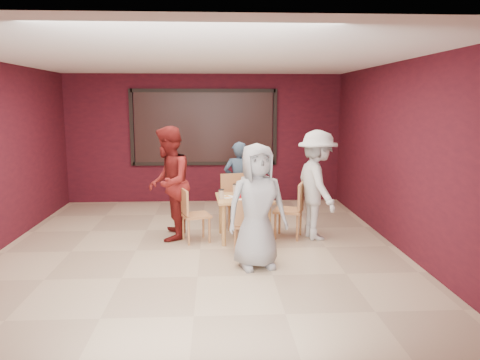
{
  "coord_description": "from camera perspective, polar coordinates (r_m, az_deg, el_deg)",
  "views": [
    {
      "loc": [
        0.23,
        -6.81,
        2.2
      ],
      "look_at": [
        0.63,
        0.52,
        0.97
      ],
      "focal_mm": 35.0,
      "sensor_mm": 36.0,
      "label": 1
    }
  ],
  "objects": [
    {
      "name": "chair_back",
      "position": [
        8.3,
        -0.63,
        -2.11
      ],
      "size": [
        0.55,
        0.55,
        0.94
      ],
      "color": "#B37345",
      "rests_on": "floor"
    },
    {
      "name": "floor",
      "position": [
        7.16,
        -4.87,
        -8.42
      ],
      "size": [
        7.0,
        7.0,
        0.0
      ],
      "primitive_type": "plane",
      "color": "#CDB48E",
      "rests_on": "ground"
    },
    {
      "name": "chair_left",
      "position": [
        7.43,
        -5.94,
        -3.9
      ],
      "size": [
        0.52,
        0.52,
        0.86
      ],
      "color": "#B37345",
      "rests_on": "floor"
    },
    {
      "name": "chair_right",
      "position": [
        7.65,
        6.5,
        -3.28
      ],
      "size": [
        0.56,
        0.56,
        0.91
      ],
      "color": "#B37345",
      "rests_on": "floor"
    },
    {
      "name": "dining_table",
      "position": [
        7.52,
        0.48,
        -2.67
      ],
      "size": [
        0.92,
        0.92,
        0.84
      ],
      "color": "tan",
      "rests_on": "floor"
    },
    {
      "name": "chair_front",
      "position": [
        6.88,
        0.78,
        -5.18
      ],
      "size": [
        0.43,
        0.43,
        0.81
      ],
      "color": "#B37345",
      "rests_on": "floor"
    },
    {
      "name": "window_blinds",
      "position": [
        10.28,
        -4.42,
        6.41
      ],
      "size": [
        3.0,
        0.02,
        1.5
      ],
      "primitive_type": "cube",
      "color": "black"
    },
    {
      "name": "diner_right",
      "position": [
        7.6,
        9.37,
        -0.62
      ],
      "size": [
        0.83,
        1.23,
        1.76
      ],
      "primitive_type": "imported",
      "rotation": [
        0.0,
        0.0,
        1.74
      ],
      "color": "silver",
      "rests_on": "floor"
    },
    {
      "name": "diner_back",
      "position": [
        8.55,
        -0.16,
        -0.28
      ],
      "size": [
        0.55,
        0.37,
        1.49
      ],
      "primitive_type": "imported",
      "rotation": [
        0.0,
        0.0,
        3.17
      ],
      "color": "#304255",
      "rests_on": "floor"
    },
    {
      "name": "diner_left",
      "position": [
        7.57,
        -8.71,
        -0.4
      ],
      "size": [
        0.72,
        0.91,
        1.82
      ],
      "primitive_type": "imported",
      "rotation": [
        0.0,
        0.0,
        -1.61
      ],
      "color": "maroon",
      "rests_on": "floor"
    },
    {
      "name": "diner_front",
      "position": [
        6.19,
        2.09,
        -3.23
      ],
      "size": [
        0.92,
        0.71,
        1.67
      ],
      "primitive_type": "imported",
      "rotation": [
        0.0,
        0.0,
        0.24
      ],
      "color": "#999999",
      "rests_on": "floor"
    }
  ]
}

